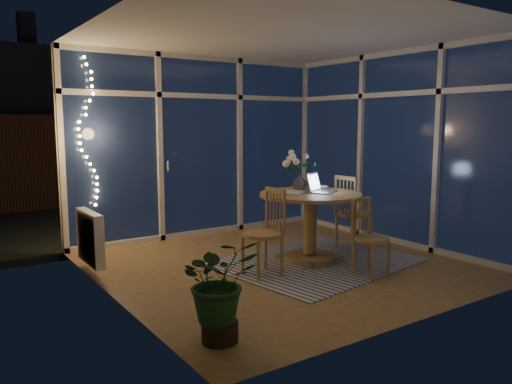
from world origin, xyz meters
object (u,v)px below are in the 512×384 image
(dining_table, at_px, (310,227))
(chair_right, at_px, (354,212))
(chair_left, at_px, (262,232))
(potted_plant, at_px, (219,293))
(chair_front, at_px, (372,237))
(flower_vase, at_px, (300,182))
(laptop, at_px, (324,182))

(dining_table, xyz_separation_m, chair_right, (0.83, 0.10, 0.09))
(chair_left, xyz_separation_m, potted_plant, (-1.20, -1.17, -0.10))
(chair_right, relative_size, potted_plant, 1.31)
(dining_table, distance_m, chair_left, 0.84)
(chair_front, distance_m, flower_vase, 1.21)
(chair_left, distance_m, flower_vase, 1.07)
(flower_vase, height_order, potted_plant, flower_vase)
(dining_table, xyz_separation_m, laptop, (0.16, -0.05, 0.54))
(chair_left, bearing_deg, potted_plant, -45.09)
(chair_left, relative_size, laptop, 2.76)
(chair_right, bearing_deg, laptop, 99.69)
(chair_front, bearing_deg, chair_right, 48.72)
(dining_table, relative_size, laptop, 3.46)
(laptop, bearing_deg, chair_front, -117.84)
(flower_vase, bearing_deg, chair_left, -152.97)
(chair_left, height_order, chair_right, chair_right)
(chair_front, height_order, flower_vase, flower_vase)
(dining_table, height_order, laptop, laptop)
(chair_front, bearing_deg, flower_vase, 90.83)
(dining_table, bearing_deg, laptop, -15.98)
(laptop, xyz_separation_m, potted_plant, (-2.18, -1.30, -0.57))
(chair_front, relative_size, potted_plant, 1.12)
(dining_table, relative_size, potted_plant, 1.59)
(potted_plant, bearing_deg, laptop, 30.79)
(chair_front, xyz_separation_m, laptop, (-0.01, 0.77, 0.53))
(dining_table, height_order, chair_right, chair_right)
(laptop, relative_size, potted_plant, 0.46)
(laptop, xyz_separation_m, flower_vase, (-0.11, 0.32, -0.02))
(potted_plant, bearing_deg, chair_right, 26.84)
(chair_right, height_order, potted_plant, chair_right)
(laptop, bearing_deg, dining_table, 135.24)
(chair_left, distance_m, chair_right, 1.67)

